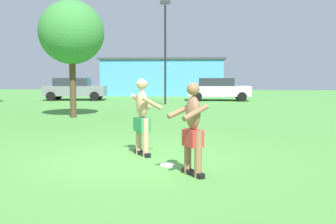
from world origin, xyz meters
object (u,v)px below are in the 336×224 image
(player_in_red, at_px, (193,128))
(tree_behind_players, at_px, (72,33))
(car_gray_near_post, at_px, (75,89))
(car_white_mid_lot, at_px, (218,89))
(player_with_cap, at_px, (142,114))
(lamp_post, at_px, (165,42))
(frisbee, at_px, (167,165))

(player_in_red, height_order, tree_behind_players, tree_behind_players)
(car_gray_near_post, bearing_deg, car_white_mid_lot, 1.10)
(player_with_cap, xyz_separation_m, car_white_mid_lot, (2.67, 18.92, -0.10))
(player_in_red, xyz_separation_m, lamp_post, (-1.85, 16.81, 2.92))
(player_in_red, xyz_separation_m, frisbee, (-0.49, 0.71, -0.83))
(player_in_red, xyz_separation_m, tree_behind_players, (-5.07, 9.06, 2.64))
(player_in_red, bearing_deg, lamp_post, 96.27)
(player_in_red, bearing_deg, player_with_cap, 124.18)
(frisbee, bearing_deg, car_white_mid_lot, 84.10)
(car_gray_near_post, distance_m, car_white_mid_lot, 10.20)
(player_with_cap, xyz_separation_m, tree_behind_players, (-3.96, 7.44, 2.57))
(player_with_cap, xyz_separation_m, frisbee, (0.62, -0.92, -0.91))
(player_with_cap, distance_m, car_gray_near_post, 20.19)
(player_with_cap, relative_size, player_in_red, 1.04)
(car_white_mid_lot, bearing_deg, car_gray_near_post, -178.90)
(player_with_cap, bearing_deg, frisbee, -56.24)
(car_white_mid_lot, distance_m, tree_behind_players, 13.53)
(player_in_red, height_order, car_gray_near_post, player_in_red)
(car_white_mid_lot, relative_size, tree_behind_players, 0.90)
(player_with_cap, bearing_deg, tree_behind_players, 118.04)
(car_gray_near_post, xyz_separation_m, tree_behind_players, (3.58, -11.29, 2.66))
(player_with_cap, xyz_separation_m, car_gray_near_post, (-7.54, 18.73, -0.10))
(player_in_red, xyz_separation_m, car_white_mid_lot, (1.56, 20.55, -0.02))
(frisbee, height_order, car_white_mid_lot, car_white_mid_lot)
(player_with_cap, distance_m, frisbee, 1.43)
(player_with_cap, bearing_deg, lamp_post, 92.80)
(player_in_red, relative_size, frisbee, 5.64)
(frisbee, height_order, lamp_post, lamp_post)
(frisbee, bearing_deg, player_with_cap, 123.76)
(player_with_cap, distance_m, tree_behind_players, 8.81)
(player_in_red, distance_m, tree_behind_players, 10.71)
(car_white_mid_lot, bearing_deg, lamp_post, -132.36)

